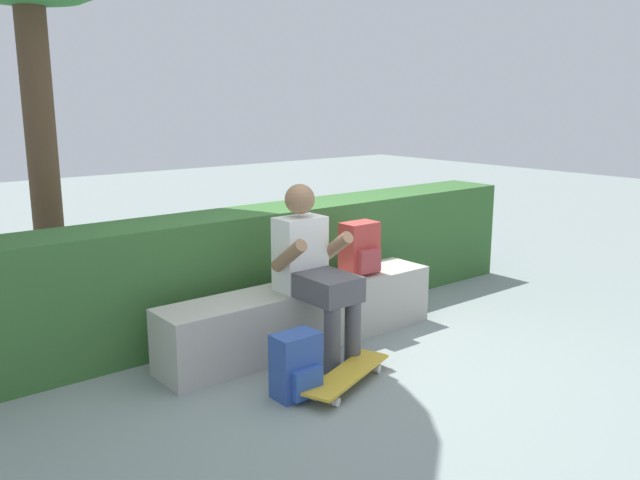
{
  "coord_description": "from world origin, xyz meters",
  "views": [
    {
      "loc": [
        -2.78,
        -3.19,
        1.78
      ],
      "look_at": [
        0.1,
        0.37,
        0.79
      ],
      "focal_mm": 36.89,
      "sensor_mm": 36.0,
      "label": 1
    }
  ],
  "objects_px": {
    "skateboard_near_person": "(347,375)",
    "backpack_on_ground": "(297,366)",
    "backpack_on_bench": "(360,249)",
    "bench_main": "(304,315)",
    "person_skater": "(313,266)"
  },
  "relations": [
    {
      "from": "skateboard_near_person",
      "to": "backpack_on_ground",
      "type": "height_order",
      "value": "backpack_on_ground"
    },
    {
      "from": "skateboard_near_person",
      "to": "person_skater",
      "type": "bearing_deg",
      "value": 74.86
    },
    {
      "from": "bench_main",
      "to": "person_skater",
      "type": "height_order",
      "value": "person_skater"
    },
    {
      "from": "bench_main",
      "to": "backpack_on_ground",
      "type": "xyz_separation_m",
      "value": [
        -0.56,
        -0.65,
        -0.03
      ]
    },
    {
      "from": "skateboard_near_person",
      "to": "backpack_on_bench",
      "type": "xyz_separation_m",
      "value": [
        0.76,
        0.73,
        0.57
      ]
    },
    {
      "from": "backpack_on_bench",
      "to": "backpack_on_ground",
      "type": "height_order",
      "value": "backpack_on_bench"
    },
    {
      "from": "backpack_on_ground",
      "to": "person_skater",
      "type": "bearing_deg",
      "value": 43.02
    },
    {
      "from": "person_skater",
      "to": "backpack_on_bench",
      "type": "relative_size",
      "value": 3.01
    },
    {
      "from": "backpack_on_bench",
      "to": "backpack_on_ground",
      "type": "bearing_deg",
      "value": -149.54
    },
    {
      "from": "skateboard_near_person",
      "to": "bench_main",
      "type": "bearing_deg",
      "value": 73.41
    },
    {
      "from": "bench_main",
      "to": "person_skater",
      "type": "distance_m",
      "value": 0.48
    },
    {
      "from": "skateboard_near_person",
      "to": "backpack_on_ground",
      "type": "bearing_deg",
      "value": 166.32
    },
    {
      "from": "person_skater",
      "to": "backpack_on_ground",
      "type": "xyz_separation_m",
      "value": [
        -0.48,
        -0.45,
        -0.46
      ]
    },
    {
      "from": "backpack_on_bench",
      "to": "backpack_on_ground",
      "type": "distance_m",
      "value": 1.35
    },
    {
      "from": "skateboard_near_person",
      "to": "backpack_on_bench",
      "type": "height_order",
      "value": "backpack_on_bench"
    }
  ]
}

